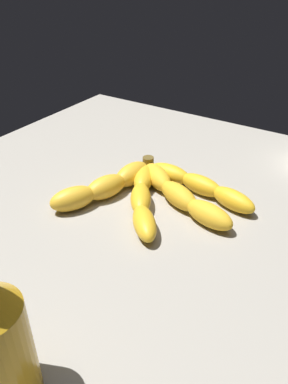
# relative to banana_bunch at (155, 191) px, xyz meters

# --- Properties ---
(ground_plane) EXTENTS (0.87, 0.79, 0.04)m
(ground_plane) POSITION_rel_banana_bunch_xyz_m (0.06, -0.02, -0.04)
(ground_plane) COLOR gray
(banana_bunch) EXTENTS (0.22, 0.29, 0.04)m
(banana_bunch) POSITION_rel_banana_bunch_xyz_m (0.00, 0.00, 0.00)
(banana_bunch) COLOR gold
(banana_bunch) RESTS_ON ground_plane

